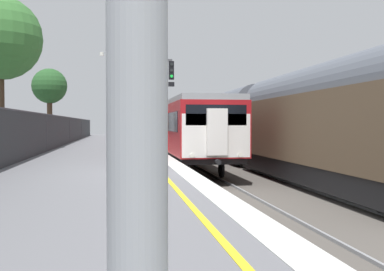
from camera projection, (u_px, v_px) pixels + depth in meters
name	position (u px, v px, depth m)	size (l,w,h in m)	color
ground	(257.00, 191.00, 14.42)	(17.40, 110.00, 1.21)	slate
commuter_train_at_platform	(166.00, 127.00, 37.23)	(2.83, 39.79, 3.81)	maroon
freight_train_adjacent_track	(228.00, 123.00, 33.07)	(2.60, 45.73, 4.70)	#232326
signal_gantry	(161.00, 94.00, 25.01)	(1.10, 0.24, 4.99)	#47474C
speed_limit_sign	(158.00, 119.00, 22.40)	(0.59, 0.08, 2.67)	#59595B
platform_lamp_mid	(120.00, 92.00, 24.01)	(2.00, 0.20, 5.26)	#93999E
background_tree_centre	(50.00, 88.00, 37.70)	(2.83, 3.01, 5.99)	#473323
background_tree_right	(0.00, 41.00, 25.85)	(4.69, 4.69, 8.65)	#473323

